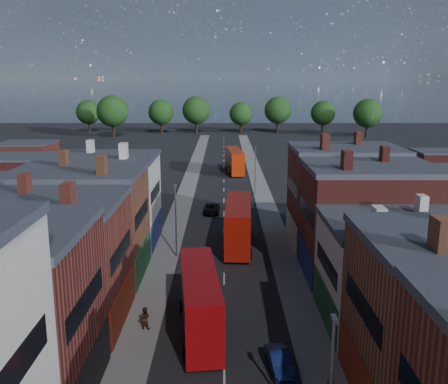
{
  "coord_description": "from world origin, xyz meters",
  "views": [
    {
      "loc": [
        -0.03,
        -21.64,
        19.1
      ],
      "look_at": [
        0.0,
        35.34,
        6.13
      ],
      "focal_mm": 40.0,
      "sensor_mm": 36.0,
      "label": 1
    }
  ],
  "objects_px": {
    "bus_1": "(238,223)",
    "car_2": "(212,209)",
    "bus_2": "(235,160)",
    "bus_0": "(200,301)",
    "ped_1": "(145,318)",
    "car_3": "(234,205)",
    "car_1": "(280,361)"
  },
  "relations": [
    {
      "from": "ped_1",
      "to": "car_3",
      "type": "bearing_deg",
      "value": -96.28
    },
    {
      "from": "ped_1",
      "to": "bus_1",
      "type": "bearing_deg",
      "value": -106.17
    },
    {
      "from": "car_1",
      "to": "ped_1",
      "type": "xyz_separation_m",
      "value": [
        -9.87,
        5.46,
        0.38
      ]
    },
    {
      "from": "bus_1",
      "to": "car_1",
      "type": "xyz_separation_m",
      "value": [
        2.07,
        -25.12,
        -2.21
      ]
    },
    {
      "from": "bus_2",
      "to": "ped_1",
      "type": "bearing_deg",
      "value": -103.22
    },
    {
      "from": "bus_1",
      "to": "bus_2",
      "type": "xyz_separation_m",
      "value": [
        0.58,
        46.42,
        -0.19
      ]
    },
    {
      "from": "bus_0",
      "to": "bus_2",
      "type": "relative_size",
      "value": 1.01
    },
    {
      "from": "car_2",
      "to": "bus_1",
      "type": "bearing_deg",
      "value": -75.5
    },
    {
      "from": "car_3",
      "to": "bus_2",
      "type": "bearing_deg",
      "value": 96.21
    },
    {
      "from": "bus_1",
      "to": "bus_2",
      "type": "bearing_deg",
      "value": 91.88
    },
    {
      "from": "bus_0",
      "to": "car_2",
      "type": "height_order",
      "value": "bus_0"
    },
    {
      "from": "bus_2",
      "to": "car_1",
      "type": "xyz_separation_m",
      "value": [
        1.49,
        -71.55,
        -2.02
      ]
    },
    {
      "from": "car_3",
      "to": "car_2",
      "type": "bearing_deg",
      "value": -137.15
    },
    {
      "from": "bus_1",
      "to": "bus_2",
      "type": "relative_size",
      "value": 1.06
    },
    {
      "from": "car_2",
      "to": "car_3",
      "type": "relative_size",
      "value": 1.13
    },
    {
      "from": "ped_1",
      "to": "bus_2",
      "type": "bearing_deg",
      "value": -91.76
    },
    {
      "from": "car_2",
      "to": "bus_0",
      "type": "bearing_deg",
      "value": -88.56
    },
    {
      "from": "car_3",
      "to": "ped_1",
      "type": "bearing_deg",
      "value": -94.15
    },
    {
      "from": "bus_2",
      "to": "ped_1",
      "type": "distance_m",
      "value": 66.64
    },
    {
      "from": "bus_0",
      "to": "ped_1",
      "type": "height_order",
      "value": "bus_0"
    },
    {
      "from": "bus_0",
      "to": "bus_2",
      "type": "bearing_deg",
      "value": 80.14
    },
    {
      "from": "car_3",
      "to": "ped_1",
      "type": "relative_size",
      "value": 2.37
    },
    {
      "from": "bus_1",
      "to": "car_2",
      "type": "height_order",
      "value": "bus_1"
    },
    {
      "from": "bus_1",
      "to": "car_1",
      "type": "relative_size",
      "value": 3.19
    },
    {
      "from": "bus_0",
      "to": "bus_2",
      "type": "distance_m",
      "value": 66.66
    },
    {
      "from": "car_2",
      "to": "bus_2",
      "type": "bearing_deg",
      "value": 84.33
    },
    {
      "from": "bus_1",
      "to": "bus_2",
      "type": "height_order",
      "value": "bus_1"
    },
    {
      "from": "car_3",
      "to": "ped_1",
      "type": "xyz_separation_m",
      "value": [
        -7.67,
        -36.84,
        0.4
      ]
    },
    {
      "from": "car_1",
      "to": "ped_1",
      "type": "height_order",
      "value": "ped_1"
    },
    {
      "from": "bus_0",
      "to": "car_2",
      "type": "xyz_separation_m",
      "value": [
        0.06,
        34.97,
        -2.0
      ]
    },
    {
      "from": "bus_0",
      "to": "car_2",
      "type": "relative_size",
      "value": 2.43
    },
    {
      "from": "bus_0",
      "to": "ped_1",
      "type": "relative_size",
      "value": 6.5
    }
  ]
}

